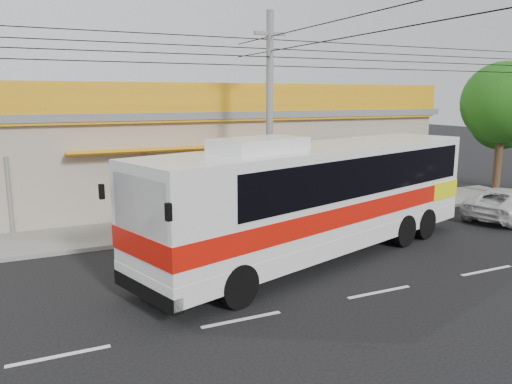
{
  "coord_description": "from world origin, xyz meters",
  "views": [
    {
      "loc": [
        -8.25,
        -12.56,
        5.17
      ],
      "look_at": [
        -1.56,
        2.0,
        2.07
      ],
      "focal_mm": 35.0,
      "sensor_mm": 36.0,
      "label": 1
    }
  ],
  "objects_px": {
    "utility_pole": "(270,51)",
    "coach_bus": "(325,191)",
    "tree_far": "(503,122)",
    "white_car": "(507,203)",
    "tree_near": "(506,106)"
  },
  "relations": [
    {
      "from": "tree_near",
      "to": "tree_far",
      "type": "xyz_separation_m",
      "value": [
        1.88,
        1.62,
        -0.93
      ]
    },
    {
      "from": "tree_near",
      "to": "tree_far",
      "type": "height_order",
      "value": "tree_near"
    },
    {
      "from": "utility_pole",
      "to": "tree_near",
      "type": "xyz_separation_m",
      "value": [
        14.17,
        1.41,
        -2.08
      ]
    },
    {
      "from": "utility_pole",
      "to": "tree_near",
      "type": "distance_m",
      "value": 14.39
    },
    {
      "from": "coach_bus",
      "to": "tree_far",
      "type": "distance_m",
      "value": 17.04
    },
    {
      "from": "utility_pole",
      "to": "tree_near",
      "type": "height_order",
      "value": "utility_pole"
    },
    {
      "from": "utility_pole",
      "to": "tree_far",
      "type": "height_order",
      "value": "utility_pole"
    },
    {
      "from": "utility_pole",
      "to": "coach_bus",
      "type": "bearing_deg",
      "value": -84.22
    },
    {
      "from": "coach_bus",
      "to": "utility_pole",
      "type": "height_order",
      "value": "utility_pole"
    },
    {
      "from": "white_car",
      "to": "utility_pole",
      "type": "bearing_deg",
      "value": 58.43
    },
    {
      "from": "white_car",
      "to": "utility_pole",
      "type": "distance_m",
      "value": 12.08
    },
    {
      "from": "utility_pole",
      "to": "tree_far",
      "type": "relative_size",
      "value": 6.15
    },
    {
      "from": "white_car",
      "to": "tree_near",
      "type": "relative_size",
      "value": 0.69
    },
    {
      "from": "utility_pole",
      "to": "tree_far",
      "type": "xyz_separation_m",
      "value": [
        16.06,
        3.03,
        -3.01
      ]
    },
    {
      "from": "tree_far",
      "to": "coach_bus",
      "type": "bearing_deg",
      "value": -157.83
    }
  ]
}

